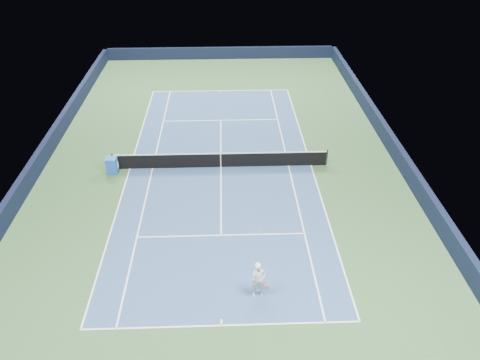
{
  "coord_description": "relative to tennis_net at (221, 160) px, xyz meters",
  "views": [
    {
      "loc": [
        0.29,
        -24.11,
        14.86
      ],
      "look_at": [
        1.05,
        -3.0,
        1.0
      ],
      "focal_mm": 35.0,
      "sensor_mm": 36.0,
      "label": 1
    }
  ],
  "objects": [
    {
      "name": "baseline_far",
      "position": [
        0.0,
        11.88,
        -0.5
      ],
      "size": [
        10.97,
        0.08,
        0.0
      ],
      "primitive_type": "cube",
      "color": "white",
      "rests_on": "ground"
    },
    {
      "name": "sideline_singles_right",
      "position": [
        4.12,
        0.0,
        -0.5
      ],
      "size": [
        0.08,
        23.77,
        0.0
      ],
      "primitive_type": "cube",
      "color": "white",
      "rests_on": "ground"
    },
    {
      "name": "sideline_singles_left",
      "position": [
        -4.12,
        0.0,
        -0.5
      ],
      "size": [
        0.08,
        23.77,
        0.0
      ],
      "primitive_type": "cube",
      "color": "white",
      "rests_on": "ground"
    },
    {
      "name": "sponsor_cube",
      "position": [
        -6.4,
        -0.4,
        -0.01
      ],
      "size": [
        0.65,
        0.58,
        0.99
      ],
      "color": "blue",
      "rests_on": "ground"
    },
    {
      "name": "center_mark_near",
      "position": [
        0.0,
        -11.73,
        -0.5
      ],
      "size": [
        0.08,
        0.3,
        0.0
      ],
      "primitive_type": "cube",
      "color": "white",
      "rests_on": "ground"
    },
    {
      "name": "tennis_player",
      "position": [
        1.55,
        -10.33,
        0.36
      ],
      "size": [
        0.83,
        1.32,
        2.7
      ],
      "color": "white",
      "rests_on": "ground"
    },
    {
      "name": "wall_right",
      "position": [
        10.82,
        0.0,
        0.05
      ],
      "size": [
        0.35,
        40.0,
        1.1
      ],
      "primitive_type": "cube",
      "color": "black",
      "rests_on": "ground"
    },
    {
      "name": "wall_far",
      "position": [
        0.0,
        19.82,
        0.05
      ],
      "size": [
        22.0,
        0.35,
        1.1
      ],
      "primitive_type": "cube",
      "color": "black",
      "rests_on": "ground"
    },
    {
      "name": "ground",
      "position": [
        0.0,
        0.0,
        -0.5
      ],
      "size": [
        40.0,
        40.0,
        0.0
      ],
      "primitive_type": "plane",
      "color": "#2E512C",
      "rests_on": "ground"
    },
    {
      "name": "center_service_line",
      "position": [
        0.0,
        0.0,
        -0.5
      ],
      "size": [
        0.08,
        12.8,
        0.0
      ],
      "primitive_type": "cube",
      "color": "white",
      "rests_on": "ground"
    },
    {
      "name": "tennis_net",
      "position": [
        0.0,
        0.0,
        0.0
      ],
      "size": [
        12.9,
        0.1,
        1.07
      ],
      "color": "black",
      "rests_on": "ground"
    },
    {
      "name": "sideline_doubles_right",
      "position": [
        5.49,
        0.0,
        -0.5
      ],
      "size": [
        0.08,
        23.77,
        0.0
      ],
      "primitive_type": "cube",
      "color": "white",
      "rests_on": "ground"
    },
    {
      "name": "service_line_far",
      "position": [
        0.0,
        6.4,
        -0.5
      ],
      "size": [
        8.23,
        0.08,
        0.0
      ],
      "primitive_type": "cube",
      "color": "white",
      "rests_on": "ground"
    },
    {
      "name": "baseline_near",
      "position": [
        0.0,
        -11.88,
        -0.5
      ],
      "size": [
        10.97,
        0.08,
        0.0
      ],
      "primitive_type": "cube",
      "color": "white",
      "rests_on": "ground"
    },
    {
      "name": "sideline_doubles_left",
      "position": [
        -5.49,
        0.0,
        -0.5
      ],
      "size": [
        0.08,
        23.77,
        0.0
      ],
      "primitive_type": "cube",
      "color": "white",
      "rests_on": "ground"
    },
    {
      "name": "service_line_near",
      "position": [
        0.0,
        -6.4,
        -0.5
      ],
      "size": [
        8.23,
        0.08,
        0.0
      ],
      "primitive_type": "cube",
      "color": "white",
      "rests_on": "ground"
    },
    {
      "name": "court_surface",
      "position": [
        0.0,
        0.0,
        -0.5
      ],
      "size": [
        10.97,
        23.77,
        0.01
      ],
      "primitive_type": "cube",
      "color": "navy",
      "rests_on": "ground"
    },
    {
      "name": "center_mark_far",
      "position": [
        0.0,
        11.73,
        -0.5
      ],
      "size": [
        0.08,
        0.3,
        0.0
      ],
      "primitive_type": "cube",
      "color": "white",
      "rests_on": "ground"
    },
    {
      "name": "wall_left",
      "position": [
        -10.82,
        0.0,
        0.05
      ],
      "size": [
        0.35,
        40.0,
        1.1
      ],
      "primitive_type": "cube",
      "color": "black",
      "rests_on": "ground"
    }
  ]
}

